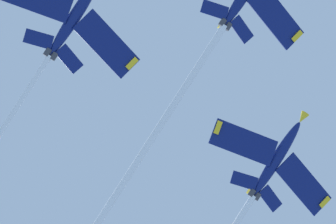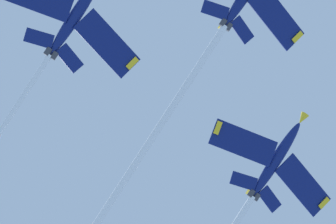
% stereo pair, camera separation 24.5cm
% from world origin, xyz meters
% --- Properties ---
extents(jet_lead, '(32.57, 34.49, 21.80)m').
position_xyz_m(jet_lead, '(-9.32, 23.65, 100.93)').
color(jet_lead, navy).
extents(jet_left_wing, '(32.52, 34.29, 20.52)m').
position_xyz_m(jet_left_wing, '(-6.81, 45.18, 94.84)').
color(jet_left_wing, navy).
extents(jet_right_wing, '(31.42, 34.33, 19.89)m').
position_xyz_m(jet_right_wing, '(-30.03, 21.45, 95.44)').
color(jet_right_wing, navy).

